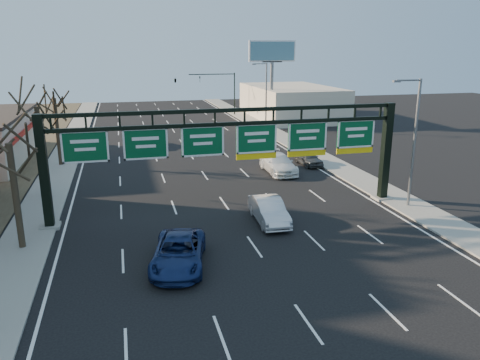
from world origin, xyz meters
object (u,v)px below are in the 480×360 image
object	(u,v)px
car_blue_suv	(179,252)
car_silver_sedan	(269,210)
car_white_wagon	(278,163)
sign_gantry	(232,147)

from	to	relation	value
car_blue_suv	car_silver_sedan	bearing A→B (deg)	49.99
car_blue_suv	car_white_wagon	xyz separation A→B (m)	(11.20, 16.86, 0.06)
car_silver_sedan	sign_gantry	bearing A→B (deg)	128.37
sign_gantry	car_white_wagon	bearing A→B (deg)	55.24
car_blue_suv	car_white_wagon	distance (m)	20.24
sign_gantry	car_silver_sedan	xyz separation A→B (m)	(1.83, -2.48, -3.82)
car_silver_sedan	car_white_wagon	xyz separation A→B (m)	(4.72, 11.91, 0.03)
car_blue_suv	car_white_wagon	world-z (taller)	car_white_wagon
car_blue_suv	car_silver_sedan	xyz separation A→B (m)	(6.48, 4.95, 0.03)
car_blue_suv	car_silver_sedan	world-z (taller)	car_silver_sedan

